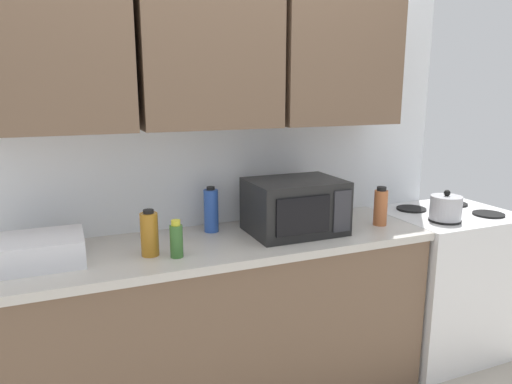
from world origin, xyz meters
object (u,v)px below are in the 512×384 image
bottle_blue_cleaner (211,210)px  bottle_amber_vinegar (149,234)px  microwave (295,206)px  bottle_spice_jar (381,207)px  stove_range (443,281)px  bottle_green_oil (176,240)px  kettle (446,208)px  dish_rack (38,251)px

bottle_blue_cleaner → bottle_amber_vinegar: bearing=-146.3°
microwave → bottle_spice_jar: size_ratio=2.22×
stove_range → bottle_green_oil: bottle_green_oil is taller
stove_range → microwave: 1.21m
stove_range → kettle: size_ratio=5.23×
bottle_blue_cleaner → bottle_green_oil: bottle_blue_cleaner is taller
dish_rack → bottle_spice_jar: (1.73, -0.08, 0.04)m
dish_rack → bottle_amber_vinegar: bottle_amber_vinegar is taller
bottle_blue_cleaner → dish_rack: bearing=-168.8°
bottle_amber_vinegar → bottle_green_oil: (0.11, -0.07, -0.02)m
microwave → kettle: bearing=-9.4°
bottle_blue_cleaner → bottle_spice_jar: bearing=-15.1°
kettle → bottle_blue_cleaner: size_ratio=0.72×
bottle_blue_cleaner → bottle_green_oil: (-0.26, -0.31, -0.04)m
kettle → bottle_spice_jar: size_ratio=0.81×
bottle_spice_jar → bottle_green_oil: bearing=-176.6°
stove_range → bottle_amber_vinegar: bearing=-178.2°
kettle → bottle_amber_vinegar: bottle_amber_vinegar is taller
microwave → bottle_blue_cleaner: size_ratio=1.98×
kettle → microwave: 0.90m
stove_range → bottle_amber_vinegar: (-1.83, -0.06, 0.55)m
kettle → microwave: bearing=170.6°
kettle → bottle_amber_vinegar: 1.66m
bottle_amber_vinegar → stove_range: bearing=1.8°
microwave → bottle_amber_vinegar: size_ratio=2.24×
dish_rack → bottle_amber_vinegar: (0.47, -0.08, 0.04)m
kettle → bottle_blue_cleaner: (-1.29, 0.33, 0.03)m
kettle → bottle_blue_cleaner: 1.33m
bottle_spice_jar → bottle_green_oil: bottle_spice_jar is taller
bottle_green_oil → bottle_amber_vinegar: bearing=147.3°
kettle → bottle_blue_cleaner: bottle_blue_cleaner is taller
microwave → dish_rack: bearing=179.4°
microwave → dish_rack: (-1.24, 0.01, -0.08)m
dish_rack → bottle_blue_cleaner: bottle_blue_cleaner is taller
bottle_amber_vinegar → kettle: bearing=-2.8°
bottle_blue_cleaner → bottle_green_oil: bearing=-129.8°
stove_range → bottle_amber_vinegar: bottle_amber_vinegar is taller
microwave → dish_rack: 1.24m
microwave → bottle_blue_cleaner: 0.44m
bottle_amber_vinegar → bottle_green_oil: size_ratio=1.24×
kettle → bottle_amber_vinegar: bearing=177.2°
dish_rack → bottle_amber_vinegar: 0.47m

